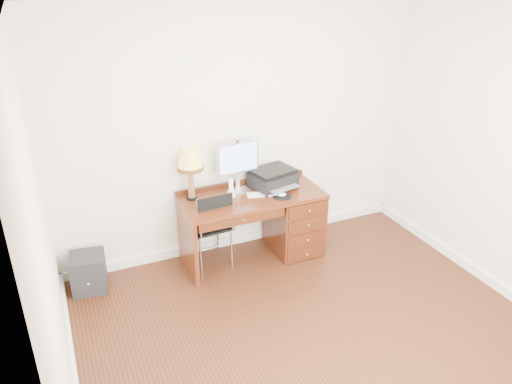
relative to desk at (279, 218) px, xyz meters
name	(u,v)px	position (x,y,z in m)	size (l,w,h in m)	color
ground	(315,334)	(-0.32, -1.40, -0.41)	(4.00, 4.00, 0.00)	#33170B
room_shell	(284,290)	(-0.32, -0.77, -0.36)	(4.00, 4.00, 4.00)	white
desk	(279,218)	(0.00, 0.00, 0.00)	(1.50, 0.67, 0.75)	#592512
monitor	(238,160)	(-0.41, 0.18, 0.68)	(0.47, 0.17, 0.54)	silver
keyboard	(264,194)	(-0.20, -0.04, 0.34)	(0.37, 0.11, 0.01)	white
mouse_pad	(282,196)	(-0.05, -0.16, 0.35)	(0.20, 0.20, 0.04)	black
printer	(273,178)	(-0.03, 0.12, 0.44)	(0.52, 0.45, 0.20)	black
leg_lamp	(190,163)	(-0.93, 0.17, 0.74)	(0.27, 0.27, 0.55)	black
phone	(231,191)	(-0.53, 0.07, 0.39)	(0.11, 0.11, 0.19)	white
pen_cup	(266,183)	(-0.11, 0.12, 0.39)	(0.08, 0.08, 0.10)	black
chair	(210,222)	(-0.80, -0.01, 0.12)	(0.45, 0.45, 0.88)	black
equipment_box	(89,272)	(-2.05, 0.10, -0.22)	(0.33, 0.33, 0.38)	black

